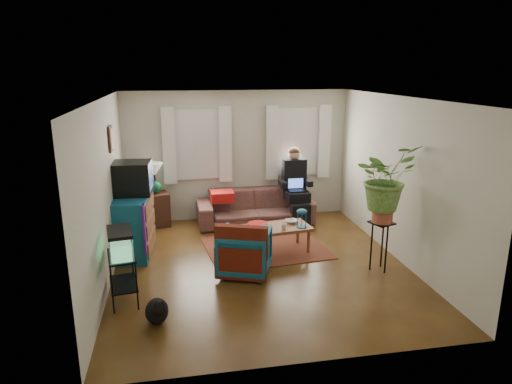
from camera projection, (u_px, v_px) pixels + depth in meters
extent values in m
cube|color=#4F2B14|center=(261.00, 266.00, 7.20)|extent=(4.50, 5.00, 0.01)
cube|color=white|center=(261.00, 98.00, 6.51)|extent=(4.50, 5.00, 0.01)
cube|color=silver|center=(237.00, 156.00, 9.23)|extent=(4.50, 0.01, 2.60)
cube|color=silver|center=(309.00, 249.00, 4.48)|extent=(4.50, 0.01, 2.60)
cube|color=silver|center=(105.00, 193.00, 6.47)|extent=(0.01, 5.00, 2.60)
cube|color=silver|center=(400.00, 180.00, 7.25)|extent=(0.01, 5.00, 2.60)
cube|color=white|center=(197.00, 145.00, 9.00)|extent=(1.08, 0.04, 1.38)
cube|color=white|center=(298.00, 142.00, 9.36)|extent=(1.08, 0.04, 1.38)
cube|color=white|center=(198.00, 145.00, 8.93)|extent=(1.36, 0.06, 1.50)
cube|color=white|center=(299.00, 142.00, 9.28)|extent=(1.36, 0.06, 1.50)
cube|color=#3D2616|center=(111.00, 139.00, 7.11)|extent=(0.04, 0.32, 0.40)
cube|color=brown|center=(265.00, 248.00, 7.91)|extent=(2.17, 1.81, 0.01)
imported|color=brown|center=(255.00, 202.00, 9.07)|extent=(2.30, 0.93, 0.89)
cube|color=#3E2817|center=(157.00, 209.00, 8.96)|extent=(0.55, 0.55, 0.66)
cube|color=#115E6A|center=(133.00, 225.00, 7.55)|extent=(0.65, 1.16, 1.01)
cube|color=black|center=(132.00, 178.00, 7.46)|extent=(0.66, 0.61, 0.54)
cube|color=black|center=(123.00, 279.00, 5.99)|extent=(0.43, 0.65, 0.67)
cube|color=#7FD899|center=(120.00, 243.00, 5.86)|extent=(0.38, 0.59, 0.35)
ellipsoid|color=black|center=(157.00, 309.00, 5.55)|extent=(0.38, 0.49, 0.37)
imported|color=navy|center=(245.00, 250.00, 6.85)|extent=(0.93, 0.90, 0.76)
cube|color=#9E0A0A|center=(241.00, 247.00, 6.53)|extent=(0.77, 0.42, 0.62)
cube|color=brown|center=(277.00, 239.00, 7.70)|extent=(1.16, 0.74, 0.45)
imported|color=white|center=(265.00, 227.00, 7.46)|extent=(0.14, 0.14, 0.10)
imported|color=beige|center=(284.00, 227.00, 7.48)|extent=(0.11, 0.11, 0.09)
imported|color=white|center=(291.00, 221.00, 7.81)|extent=(0.24, 0.24, 0.05)
cylinder|color=#B21414|center=(258.00, 224.00, 7.68)|extent=(0.38, 0.38, 0.04)
cube|color=black|center=(380.00, 246.00, 6.95)|extent=(0.42, 0.42, 0.78)
imported|color=#599947|center=(384.00, 188.00, 6.71)|extent=(1.09, 1.02, 0.99)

